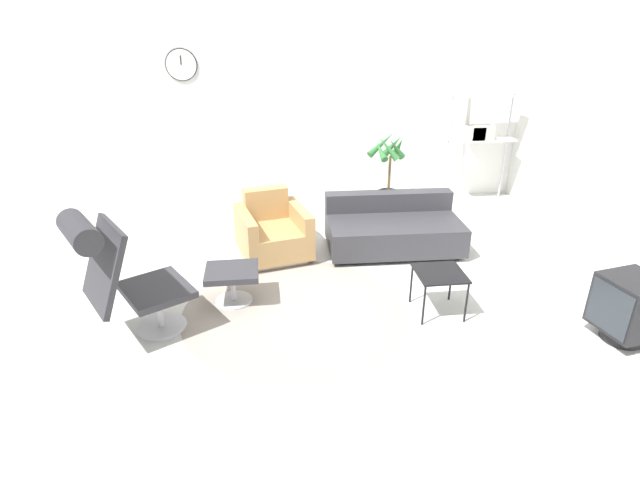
# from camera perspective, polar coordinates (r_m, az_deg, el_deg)

# --- Properties ---
(ground_plane) EXTENTS (12.00, 12.00, 0.00)m
(ground_plane) POSITION_cam_1_polar(r_m,az_deg,el_deg) (5.14, -2.21, -5.97)
(ground_plane) COLOR silver
(wall_back) EXTENTS (12.00, 0.09, 2.80)m
(wall_back) POSITION_cam_1_polar(r_m,az_deg,el_deg) (7.34, -4.30, 14.90)
(wall_back) COLOR silver
(wall_back) RESTS_ON ground_plane
(round_rug) EXTENTS (2.14, 2.14, 0.01)m
(round_rug) POSITION_cam_1_polar(r_m,az_deg,el_deg) (4.84, -3.00, -8.03)
(round_rug) COLOR gray
(round_rug) RESTS_ON ground_plane
(lounge_chair) EXTENTS (1.05, 0.95, 1.19)m
(lounge_chair) POSITION_cam_1_polar(r_m,az_deg,el_deg) (4.41, -22.34, -2.72)
(lounge_chair) COLOR #BCBCC1
(lounge_chair) RESTS_ON ground_plane
(ottoman) EXTENTS (0.51, 0.43, 0.36)m
(ottoman) POSITION_cam_1_polar(r_m,az_deg,el_deg) (4.92, -10.00, -4.21)
(ottoman) COLOR #BCBCC1
(ottoman) RESTS_ON ground_plane
(armchair_red) EXTENTS (0.92, 0.95, 0.74)m
(armchair_red) POSITION_cam_1_polar(r_m,az_deg,el_deg) (5.83, -5.44, 0.78)
(armchair_red) COLOR silver
(armchair_red) RESTS_ON ground_plane
(couch_low) EXTENTS (1.59, 0.92, 0.61)m
(couch_low) POSITION_cam_1_polar(r_m,az_deg,el_deg) (6.06, 8.31, 1.15)
(couch_low) COLOR black
(couch_low) RESTS_ON ground_plane
(side_table) EXTENTS (0.44, 0.44, 0.42)m
(side_table) POSITION_cam_1_polar(r_m,az_deg,el_deg) (4.76, 13.53, -4.06)
(side_table) COLOR black
(side_table) RESTS_ON ground_plane
(crt_television) EXTENTS (0.55, 0.55, 0.59)m
(crt_television) POSITION_cam_1_polar(r_m,az_deg,el_deg) (5.02, 31.87, -6.61)
(crt_television) COLOR black
(crt_television) RESTS_ON ground_plane
(potted_plant) EXTENTS (0.53, 0.57, 1.10)m
(potted_plant) POSITION_cam_1_polar(r_m,az_deg,el_deg) (7.21, 7.82, 7.05)
(potted_plant) COLOR #333338
(potted_plant) RESTS_ON ground_plane
(shelf_unit) EXTENTS (0.96, 0.28, 2.09)m
(shelf_unit) POSITION_cam_1_polar(r_m,az_deg,el_deg) (7.69, 18.06, 12.98)
(shelf_unit) COLOR #BCBCC1
(shelf_unit) RESTS_ON ground_plane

